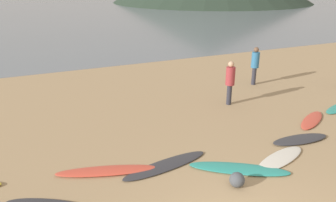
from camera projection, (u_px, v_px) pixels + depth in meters
ground_plane at (117, 94)px, 14.64m from camera, size 120.00×120.00×0.20m
ocean_water at (34, 3)px, 60.98m from camera, size 140.00×100.00×0.01m
surfboard_2 at (107, 171)px, 8.61m from camera, size 2.64×1.23×0.10m
surfboard_3 at (166, 165)px, 8.90m from camera, size 2.61×0.98×0.06m
surfboard_4 at (239, 169)px, 8.72m from camera, size 2.49×1.92×0.07m
surfboard_5 at (280, 158)px, 9.22m from camera, size 2.06×1.13×0.08m
surfboard_6 at (300, 139)px, 10.26m from camera, size 1.96×0.76×0.10m
surfboard_7 at (312, 120)px, 11.64m from camera, size 1.91×1.39×0.08m
person_0 at (255, 63)px, 15.21m from camera, size 0.35×0.35×1.75m
person_1 at (230, 79)px, 12.83m from camera, size 0.35×0.35×1.73m
beach_rock_near at (237, 180)px, 7.99m from camera, size 0.37×0.37×0.37m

